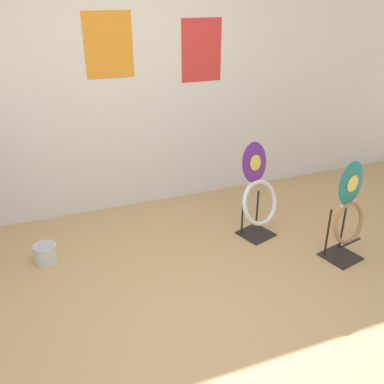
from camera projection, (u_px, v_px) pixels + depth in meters
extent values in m
plane|color=tan|center=(195.00, 331.00, 2.88)|extent=(14.00, 14.00, 0.00)
cube|color=silver|center=(117.00, 80.00, 3.99)|extent=(8.00, 0.06, 2.60)
cube|color=red|center=(202.00, 50.00, 4.13)|extent=(0.41, 0.01, 0.59)
cube|color=orange|center=(109.00, 45.00, 3.80)|extent=(0.43, 0.01, 0.57)
cube|color=black|center=(256.00, 234.00, 4.00)|extent=(0.35, 0.35, 0.01)
cylinder|color=black|center=(242.00, 215.00, 3.92)|extent=(0.02, 0.02, 0.37)
cylinder|color=black|center=(257.00, 209.00, 4.03)|extent=(0.02, 0.02, 0.37)
cylinder|color=black|center=(263.00, 223.00, 3.88)|extent=(0.22, 0.08, 0.02)
torus|color=silver|center=(260.00, 203.00, 3.84)|extent=(0.45, 0.30, 0.41)
ellipsoid|color=#60237F|center=(254.00, 163.00, 3.75)|extent=(0.31, 0.17, 0.36)
ellipsoid|color=#E5CC4C|center=(256.00, 163.00, 3.74)|extent=(0.14, 0.07, 0.14)
sphere|color=silver|center=(249.00, 185.00, 3.76)|extent=(0.02, 0.02, 0.02)
sphere|color=silver|center=(262.00, 180.00, 3.85)|extent=(0.02, 0.02, 0.02)
cube|color=black|center=(340.00, 256.00, 3.66)|extent=(0.34, 0.34, 0.01)
cylinder|color=black|center=(328.00, 233.00, 3.58)|extent=(0.02, 0.02, 0.44)
cylinder|color=black|center=(343.00, 226.00, 3.68)|extent=(0.02, 0.02, 0.44)
cylinder|color=black|center=(351.00, 243.00, 3.53)|extent=(0.22, 0.07, 0.02)
torus|color=#9E7042|center=(349.00, 223.00, 3.50)|extent=(0.38, 0.19, 0.36)
ellipsoid|color=#197075|center=(351.00, 183.00, 3.38)|extent=(0.30, 0.11, 0.37)
ellipsoid|color=#EADB4C|center=(353.00, 184.00, 3.37)|extent=(0.13, 0.04, 0.14)
sphere|color=silver|center=(342.00, 207.00, 3.41)|extent=(0.02, 0.02, 0.02)
sphere|color=silver|center=(355.00, 201.00, 3.50)|extent=(0.02, 0.02, 0.02)
cylinder|color=silver|center=(46.00, 253.00, 3.58)|extent=(0.19, 0.19, 0.15)
torus|color=silver|center=(44.00, 246.00, 3.55)|extent=(0.19, 0.19, 0.01)
cylinder|color=#B2B2B7|center=(44.00, 245.00, 3.54)|extent=(0.16, 0.16, 0.00)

